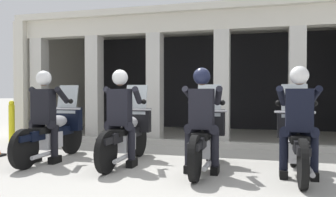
{
  "coord_description": "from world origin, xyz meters",
  "views": [
    {
      "loc": [
        1.57,
        -5.34,
        1.24
      ],
      "look_at": [
        0.0,
        0.32,
        1.11
      ],
      "focal_mm": 36.74,
      "sensor_mm": 36.0,
      "label": 1
    }
  ],
  "objects": [
    {
      "name": "motorcycle_far_right",
      "position": [
        2.06,
        0.07,
        0.5
      ],
      "size": [
        0.62,
        2.04,
        1.35
      ],
      "rotation": [
        0.0,
        0.0,
        0.05
      ],
      "color": "black",
      "rests_on": "ground"
    },
    {
      "name": "police_officer_center_right",
      "position": [
        0.68,
        -0.24,
        0.94
      ],
      "size": [
        0.63,
        0.61,
        1.58
      ],
      "rotation": [
        0.0,
        0.0,
        0.17
      ],
      "color": "black",
      "rests_on": "ground"
    },
    {
      "name": "motorcycle_far_left",
      "position": [
        -2.05,
        0.07,
        0.5
      ],
      "size": [
        0.62,
        2.04,
        1.35
      ],
      "rotation": [
        0.0,
        0.0,
        0.08
      ],
      "color": "black",
      "rests_on": "ground"
    },
    {
      "name": "police_officer_far_right",
      "position": [
        2.05,
        -0.22,
        0.94
      ],
      "size": [
        0.63,
        0.61,
        1.58
      ],
      "rotation": [
        0.0,
        0.0,
        0.05
      ],
      "color": "black",
      "rests_on": "ground"
    },
    {
      "name": "motorcycle_center_right",
      "position": [
        0.69,
        0.05,
        0.5
      ],
      "size": [
        0.62,
        2.04,
        1.35
      ],
      "rotation": [
        0.0,
        0.0,
        0.17
      ],
      "color": "black",
      "rests_on": "ground"
    },
    {
      "name": "ground_plane",
      "position": [
        0.0,
        3.0,
        0.0
      ],
      "size": [
        80.0,
        80.0,
        0.0
      ],
      "primitive_type": "plane",
      "color": "#A8A59E"
    },
    {
      "name": "station_building",
      "position": [
        -0.17,
        4.61,
        2.01
      ],
      "size": [
        9.28,
        3.99,
        3.24
      ],
      "color": "black",
      "rests_on": "ground"
    },
    {
      "name": "police_officer_far_left",
      "position": [
        -2.05,
        -0.22,
        0.94
      ],
      "size": [
        0.63,
        0.61,
        1.58
      ],
      "rotation": [
        0.0,
        0.0,
        0.08
      ],
      "color": "black",
      "rests_on": "ground"
    },
    {
      "name": "police_officer_center_left",
      "position": [
        -0.68,
        -0.13,
        0.94
      ],
      "size": [
        0.63,
        0.61,
        1.58
      ],
      "rotation": [
        0.0,
        0.0,
        0.14
      ],
      "color": "black",
      "rests_on": "ground"
    },
    {
      "name": "bollard_kerbside",
      "position": [
        -4.3,
        1.65,
        0.5
      ],
      "size": [
        0.14,
        0.14,
        1.01
      ],
      "color": "yellow",
      "rests_on": "ground"
    },
    {
      "name": "kerb_strip",
      "position": [
        -0.17,
        2.19,
        0.06
      ],
      "size": [
        8.78,
        0.24,
        0.12
      ],
      "primitive_type": "cube",
      "color": "#B7B5AD",
      "rests_on": "ground"
    },
    {
      "name": "motorcycle_center_left",
      "position": [
        -0.68,
        0.16,
        0.5
      ],
      "size": [
        0.62,
        2.04,
        1.35
      ],
      "rotation": [
        0.0,
        0.0,
        0.14
      ],
      "color": "black",
      "rests_on": "ground"
    }
  ]
}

